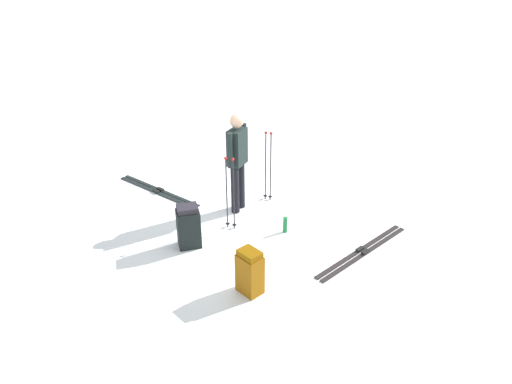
# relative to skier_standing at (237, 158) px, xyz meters

# --- Properties ---
(ground_plane) EXTENTS (80.00, 80.00, 0.00)m
(ground_plane) POSITION_rel_skier_standing_xyz_m (-0.66, 0.39, -0.95)
(ground_plane) COLOR white
(skier_standing) EXTENTS (0.28, 0.56, 1.70)m
(skier_standing) POSITION_rel_skier_standing_xyz_m (0.00, 0.00, 0.00)
(skier_standing) COLOR black
(skier_standing) RESTS_ON ground_plane
(ski_pair_near) EXTENTS (0.54, 1.99, 0.05)m
(ski_pair_near) POSITION_rel_skier_standing_xyz_m (-2.29, -0.06, -0.94)
(ski_pair_near) COLOR #282223
(ski_pair_near) RESTS_ON ground_plane
(ski_pair_far) EXTENTS (1.95, 0.23, 0.05)m
(ski_pair_far) POSITION_rel_skier_standing_xyz_m (1.58, 0.36, -0.94)
(ski_pair_far) COLOR black
(ski_pair_far) RESTS_ON ground_plane
(backpack_large_dark) EXTENTS (0.36, 0.29, 0.64)m
(backpack_large_dark) POSITION_rel_skier_standing_xyz_m (-1.48, 1.64, -0.64)
(backpack_large_dark) COLOR #884F0B
(backpack_large_dark) RESTS_ON ground_plane
(backpack_bright) EXTENTS (0.43, 0.44, 0.68)m
(backpack_bright) POSITION_rel_skier_standing_xyz_m (-0.09, 1.31, -0.62)
(backpack_bright) COLOR black
(backpack_bright) RESTS_ON ground_plane
(ski_poles_planted_near) EXTENTS (0.16, 0.10, 1.28)m
(ski_poles_planted_near) POSITION_rel_skier_standing_xyz_m (-0.20, -0.59, -0.24)
(ski_poles_planted_near) COLOR black
(ski_poles_planted_near) RESTS_ON ground_plane
(ski_poles_planted_far) EXTENTS (0.18, 0.10, 1.23)m
(ski_poles_planted_far) POSITION_rel_skier_standing_xyz_m (-0.27, 0.54, -0.27)
(ski_poles_planted_far) COLOR #201E2B
(ski_poles_planted_far) RESTS_ON ground_plane
(thermos_bottle) EXTENTS (0.07, 0.07, 0.26)m
(thermos_bottle) POSITION_rel_skier_standing_xyz_m (-1.05, 0.14, -0.82)
(thermos_bottle) COLOR #166B31
(thermos_bottle) RESTS_ON ground_plane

